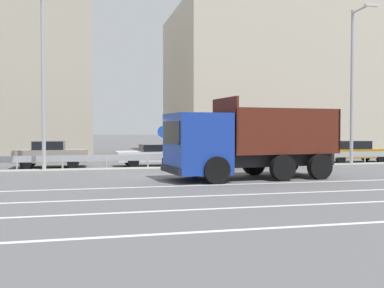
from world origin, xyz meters
name	(u,v)px	position (x,y,z in m)	size (l,w,h in m)	color
ground_plane	(159,176)	(0.00, 0.00, 0.00)	(320.00, 320.00, 0.00)	#565659
lane_strip_0	(270,183)	(3.69, -3.60, 0.00)	(59.83, 0.16, 0.01)	silver
lane_strip_1	(302,192)	(3.69, -6.17, 0.00)	(59.83, 0.16, 0.01)	silver
lane_strip_2	(340,203)	(3.69, -8.38, 0.00)	(59.83, 0.16, 0.01)	silver
median_island	(151,170)	(0.00, 2.35, 0.09)	(32.91, 1.10, 0.18)	gray
median_guardrail	(148,158)	(0.00, 3.48, 0.57)	(59.83, 0.09, 0.78)	#9EA0A5
dump_truck	(230,147)	(2.64, -1.90, 1.34)	(7.39, 3.38, 3.35)	#19389E
median_road_sign	(163,148)	(0.62, 2.35, 1.17)	(0.65, 0.16, 2.27)	white
street_lamp_1	(42,73)	(-5.03, 2.23, 4.65)	(0.71, 2.30, 8.33)	#ADADB2
street_lamp_2	(354,80)	(10.93, 2.02, 4.70)	(0.71, 2.01, 8.49)	#ADADB2
parked_car_3	(51,154)	(-4.94, 5.91, 0.73)	(3.86, 2.11, 1.43)	gray
parked_car_4	(155,155)	(0.68, 5.42, 0.65)	(4.32, 2.10, 1.23)	silver
parked_car_5	(258,150)	(6.93, 5.63, 0.81)	(5.03, 2.20, 1.64)	maroon
parked_car_6	(353,151)	(13.20, 5.42, 0.69)	(4.52, 1.80, 1.35)	#B27A14
background_building_1	(291,84)	(15.52, 18.98, 6.27)	(21.75, 12.99, 12.54)	beige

